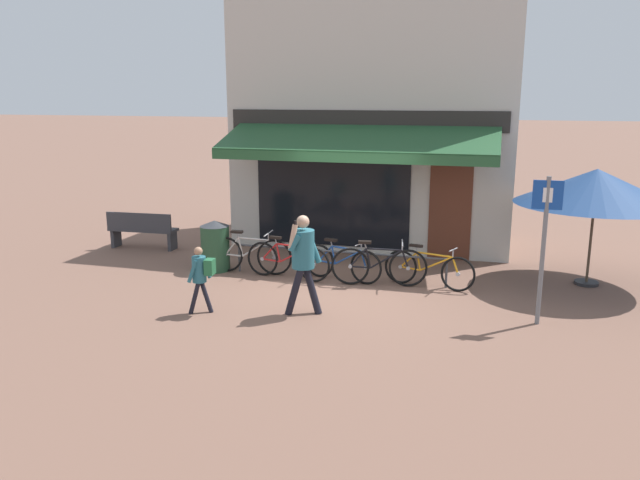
% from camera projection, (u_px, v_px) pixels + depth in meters
% --- Properties ---
extents(ground_plane, '(160.00, 160.00, 0.00)m').
position_uv_depth(ground_plane, '(336.00, 292.00, 11.38)').
color(ground_plane, brown).
extents(shop_front, '(6.40, 4.57, 6.02)m').
position_uv_depth(shop_front, '(377.00, 116.00, 14.85)').
color(shop_front, beige).
rests_on(shop_front, ground_plane).
extents(bike_rack_rail, '(4.24, 0.04, 0.57)m').
position_uv_depth(bike_rack_rail, '(338.00, 255.00, 12.06)').
color(bike_rack_rail, '#47494F').
rests_on(bike_rack_rail, ground_plane).
extents(bicycle_silver, '(1.76, 0.52, 0.87)m').
position_uv_depth(bicycle_silver, '(250.00, 254.00, 12.47)').
color(bicycle_silver, black).
rests_on(bicycle_silver, ground_plane).
extents(bicycle_red, '(1.78, 0.52, 0.82)m').
position_uv_depth(bicycle_red, '(287.00, 260.00, 12.13)').
color(bicycle_red, black).
rests_on(bicycle_red, ground_plane).
extents(bicycle_blue, '(1.65, 0.57, 0.80)m').
position_uv_depth(bicycle_blue, '(342.00, 262.00, 12.01)').
color(bicycle_blue, black).
rests_on(bicycle_blue, ground_plane).
extents(bicycle_black, '(1.79, 0.52, 0.86)m').
position_uv_depth(bicycle_black, '(379.00, 266.00, 11.66)').
color(bicycle_black, black).
rests_on(bicycle_black, ground_plane).
extents(bicycle_orange, '(1.73, 0.53, 0.80)m').
position_uv_depth(bicycle_orange, '(429.00, 269.00, 11.60)').
color(bicycle_orange, black).
rests_on(bicycle_orange, ground_plane).
extents(pedestrian_adult, '(0.60, 0.59, 1.67)m').
position_uv_depth(pedestrian_adult, '(303.00, 254.00, 10.02)').
color(pedestrian_adult, black).
rests_on(pedestrian_adult, ground_plane).
extents(pedestrian_child, '(0.45, 0.39, 1.13)m').
position_uv_depth(pedestrian_child, '(201.00, 272.00, 10.12)').
color(pedestrian_child, black).
rests_on(pedestrian_child, ground_plane).
extents(litter_bin, '(0.59, 0.59, 1.04)m').
position_uv_depth(litter_bin, '(215.00, 245.00, 12.67)').
color(litter_bin, '#23472D').
rests_on(litter_bin, ground_plane).
extents(parking_sign, '(0.44, 0.07, 2.33)m').
position_uv_depth(parking_sign, '(544.00, 235.00, 9.48)').
color(parking_sign, slate).
rests_on(parking_sign, ground_plane).
extents(cafe_parasol, '(2.90, 2.90, 2.20)m').
position_uv_depth(cafe_parasol, '(596.00, 187.00, 11.40)').
color(cafe_parasol, '#4C3D2D').
rests_on(cafe_parasol, ground_plane).
extents(park_bench, '(1.62, 0.52, 0.87)m').
position_uv_depth(park_bench, '(142.00, 229.00, 14.44)').
color(park_bench, '#38383D').
rests_on(park_bench, ground_plane).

